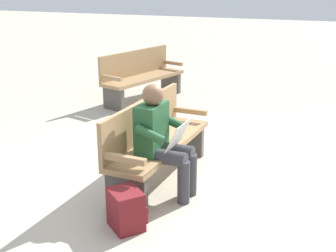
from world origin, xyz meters
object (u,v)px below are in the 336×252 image
backpack (126,210)px  bench_far (141,75)px  bench_near (155,140)px  person_seated (162,138)px

backpack → bench_far: size_ratio=0.22×
bench_near → person_seated: person_seated is taller
bench_near → backpack: bench_near is taller
backpack → bench_far: 4.49m
bench_near → bench_far: 3.42m
backpack → bench_far: bench_far is taller
bench_near → bench_far: size_ratio=0.98×
person_seated → bench_far: person_seated is taller
person_seated → backpack: bearing=-0.6°
person_seated → bench_far: size_ratio=0.63×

